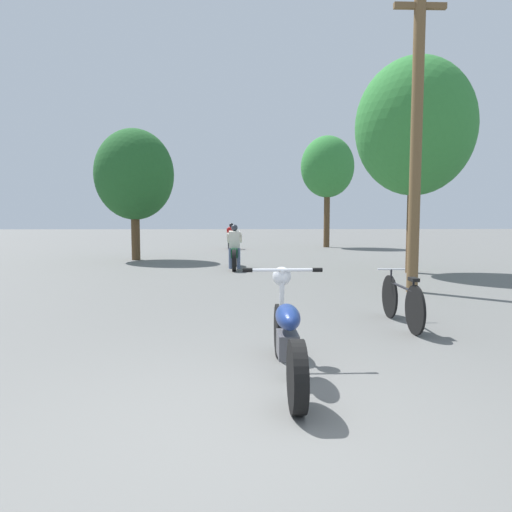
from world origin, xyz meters
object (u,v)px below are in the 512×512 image
Objects in this scene: bicycle_parked at (402,301)px; roadside_tree_right_near at (415,127)px; utility_pole at (416,134)px; motorcycle_rider_far at (231,239)px; roadside_tree_right_far at (327,167)px; roadside_tree_left at (134,175)px; motorcycle_rider_lead at (234,252)px; motorcycle_foreground at (287,335)px.

roadside_tree_right_near is at bearing 68.22° from bicycle_parked.
motorcycle_rider_far is at bearing 107.25° from utility_pole.
roadside_tree_right_near is at bearing -61.73° from motorcycle_rider_far.
roadside_tree_right_near is 1.03× the size of roadside_tree_right_far.
roadside_tree_right_far is 1.22× the size of roadside_tree_left.
motorcycle_rider_lead is at bearing -38.69° from roadside_tree_left.
motorcycle_foreground is 1.09× the size of motorcycle_rider_far.
motorcycle_rider_lead is at bearing -115.30° from roadside_tree_right_far.
roadside_tree_left is at bearing 109.00° from motorcycle_foreground.
roadside_tree_right_far is 3.39× the size of bicycle_parked.
utility_pole is at bearing -49.99° from motorcycle_rider_lead.
utility_pole is 3.01× the size of motorcycle_rider_lead.
utility_pole is 6.83m from motorcycle_foreground.
roadside_tree_right_near reaches higher than motorcycle_rider_lead.
bicycle_parked is at bearing -80.18° from motorcycle_rider_far.
motorcycle_rider_lead is (-0.67, 9.91, 0.08)m from motorcycle_foreground.
bicycle_parked is (-1.33, -3.08, -3.01)m from utility_pole.
roadside_tree_left is at bearing 120.61° from bicycle_parked.
bicycle_parked is at bearing -71.50° from motorcycle_rider_lead.
roadside_tree_right_far is 21.00m from motorcycle_foreground.
utility_pole is at bearing -93.60° from roadside_tree_right_far.
motorcycle_rider_far is (-5.46, 10.16, -3.67)m from roadside_tree_right_near.
motorcycle_foreground is at bearing -87.11° from motorcycle_rider_far.
motorcycle_foreground reaches higher than bicycle_parked.
motorcycle_rider_lead is at bearing 108.50° from bicycle_parked.
roadside_tree_right_far is at bearing 82.83° from bicycle_parked.
motorcycle_foreground is (-4.52, -8.62, -3.73)m from roadside_tree_right_near.
motorcycle_rider_lead is (3.79, -3.04, -2.68)m from roadside_tree_left.
roadside_tree_right_far reaches higher than roadside_tree_left.
roadside_tree_right_near is 3.11× the size of motorcycle_rider_far.
motorcycle_foreground is at bearing -101.74° from roadside_tree_right_far.
motorcycle_rider_lead reaches higher than motorcycle_foreground.
bicycle_parked is (1.93, 2.15, -0.07)m from motorcycle_foreground.
utility_pole reaches higher than roadside_tree_right_far.
motorcycle_foreground is 1.22× the size of bicycle_parked.
roadside_tree_right_near is at bearing -13.96° from motorcycle_rider_lead.
motorcycle_foreground is at bearing -86.15° from motorcycle_rider_lead.
motorcycle_foreground is at bearing -71.00° from roadside_tree_left.
motorcycle_foreground is 18.81m from motorcycle_rider_far.
roadside_tree_left is 7.33m from motorcycle_rider_far.
motorcycle_foreground is 0.99× the size of motorcycle_rider_lead.
roadside_tree_right_far is at bearing 64.70° from motorcycle_rider_lead.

